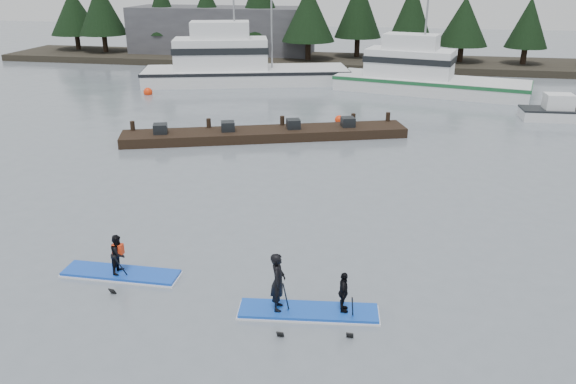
% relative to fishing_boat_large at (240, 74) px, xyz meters
% --- Properties ---
extents(ground, '(160.00, 160.00, 0.00)m').
position_rel_fishing_boat_large_xyz_m(ground, '(8.72, -31.23, -0.69)').
color(ground, slate).
rests_on(ground, ground).
extents(far_shore, '(70.00, 8.00, 0.60)m').
position_rel_fishing_boat_large_xyz_m(far_shore, '(8.72, 10.77, -0.39)').
color(far_shore, '#2D281E').
rests_on(far_shore, ground).
extents(treeline, '(60.00, 4.00, 8.00)m').
position_rel_fishing_boat_large_xyz_m(treeline, '(8.72, 10.77, -0.69)').
color(treeline, black).
rests_on(treeline, ground).
extents(waterfront_building, '(18.00, 6.00, 5.00)m').
position_rel_fishing_boat_large_xyz_m(waterfront_building, '(-5.28, 12.77, 1.81)').
color(waterfront_building, '#4C4C51').
rests_on(waterfront_building, ground).
extents(fishing_boat_large, '(16.59, 8.50, 9.21)m').
position_rel_fishing_boat_large_xyz_m(fishing_boat_large, '(0.00, 0.00, 0.00)').
color(fishing_boat_large, silver).
rests_on(fishing_boat_large, ground).
extents(fishing_boat_medium, '(14.26, 6.87, 8.28)m').
position_rel_fishing_boat_large_xyz_m(fishing_boat_medium, '(14.35, -0.91, -0.10)').
color(fishing_boat_medium, silver).
rests_on(fishing_boat_medium, ground).
extents(skiff, '(5.89, 2.04, 0.68)m').
position_rel_fishing_boat_large_xyz_m(skiff, '(22.73, -7.87, -0.35)').
color(skiff, silver).
rests_on(skiff, ground).
extents(floating_dock, '(14.98, 6.79, 0.50)m').
position_rel_fishing_boat_large_xyz_m(floating_dock, '(5.56, -15.09, -0.43)').
color(floating_dock, black).
rests_on(floating_dock, ground).
extents(buoy_b, '(0.52, 0.52, 0.52)m').
position_rel_fishing_boat_large_xyz_m(buoy_b, '(9.08, -10.86, -0.69)').
color(buoy_b, '#F1320C').
rests_on(buoy_b, ground).
extents(buoy_a, '(0.64, 0.64, 0.64)m').
position_rel_fishing_boat_large_xyz_m(buoy_a, '(-5.39, -5.56, -0.69)').
color(buoy_a, '#F1320C').
rests_on(buoy_a, ground).
extents(buoy_c, '(0.53, 0.53, 0.53)m').
position_rel_fishing_boat_large_xyz_m(buoy_c, '(18.91, -3.66, -0.69)').
color(buoy_c, '#F1320C').
rests_on(buoy_c, ground).
extents(paddleboard_solo, '(3.48, 1.10, 1.80)m').
position_rel_fishing_boat_large_xyz_m(paddleboard_solo, '(4.58, -30.03, -0.31)').
color(paddleboard_solo, blue).
rests_on(paddleboard_solo, ground).
extents(paddleboard_duo, '(3.73, 1.40, 2.24)m').
position_rel_fishing_boat_large_xyz_m(paddleboard_duo, '(10.25, -30.97, -0.16)').
color(paddleboard_duo, blue).
rests_on(paddleboard_duo, ground).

